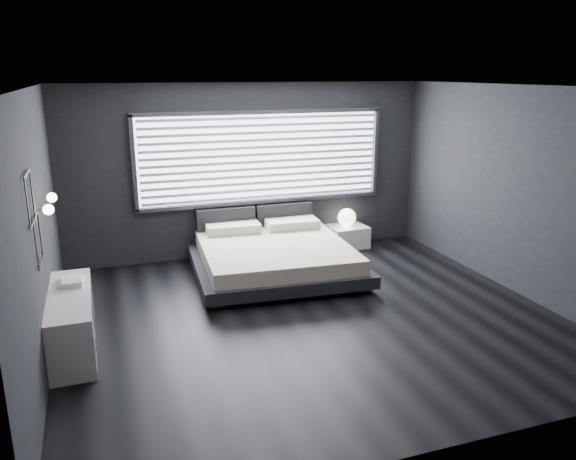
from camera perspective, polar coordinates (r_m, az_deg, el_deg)
name	(u,v)px	position (r m, az deg, el deg)	size (l,w,h in m)	color
room	(311,208)	(6.68, 2.37, 2.24)	(6.04, 6.00, 2.80)	black
window	(263,158)	(9.21, -2.58, 7.35)	(4.14, 0.09, 1.52)	white
headboard	(255,221)	(9.32, -3.35, 0.92)	(1.96, 0.16, 0.52)	black
sconce_near	(48,210)	(6.26, -23.20, 1.92)	(0.18, 0.11, 0.11)	silver
sconce_far	(51,198)	(6.85, -22.90, 3.05)	(0.18, 0.11, 0.11)	silver
wall_art_upper	(30,199)	(5.64, -24.76, 2.91)	(0.01, 0.48, 0.48)	#47474C
wall_art_lower	(38,240)	(5.99, -24.04, -0.96)	(0.01, 0.48, 0.48)	#47474C
bed	(275,256)	(8.45, -1.37, -2.66)	(2.54, 2.44, 0.62)	black
nightstand	(347,236)	(9.85, 6.03, -0.65)	(0.64, 0.53, 0.37)	white
orb_lamp	(347,217)	(9.75, 5.99, 1.28)	(0.31, 0.31, 0.31)	white
dresser	(72,321)	(6.67, -21.08, -8.65)	(0.47, 1.62, 0.65)	white
book_stack	(71,281)	(6.82, -21.16, -4.88)	(0.29, 0.36, 0.07)	white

